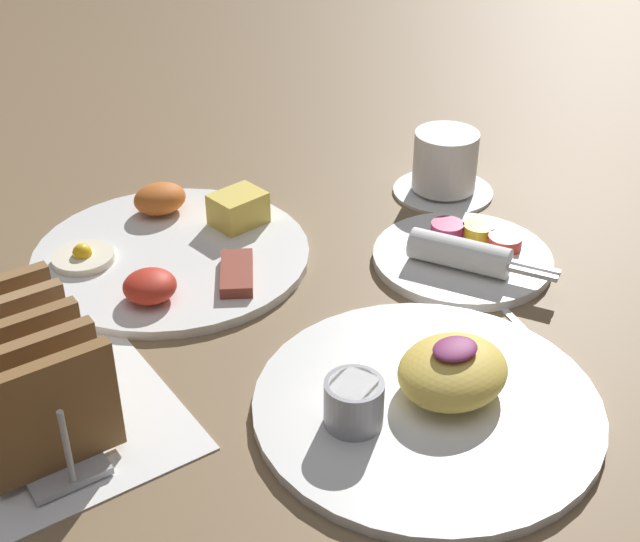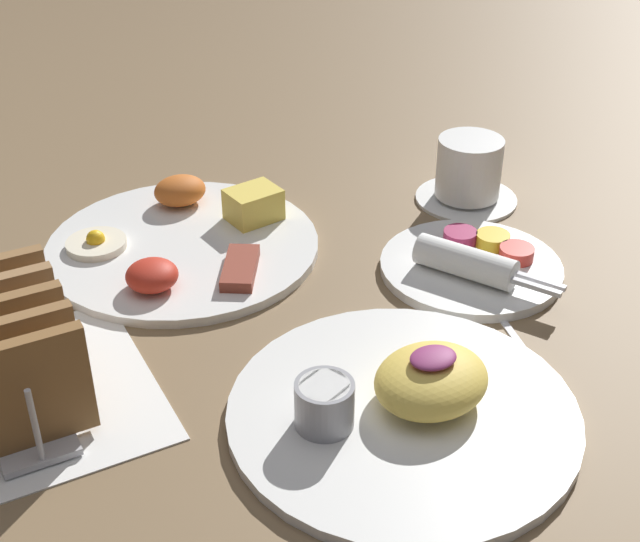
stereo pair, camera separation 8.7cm
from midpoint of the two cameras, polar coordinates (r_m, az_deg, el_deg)
The scene contains 8 objects.
ground_plane at distance 0.84m, azimuth -5.02°, elevation -3.97°, with size 3.00×3.00×0.00m, color brown.
napkin_flat at distance 0.78m, azimuth -20.87°, elevation -9.26°, with size 0.22×0.22×0.00m.
plate_breakfast at distance 0.96m, azimuth -11.96°, elevation 1.34°, with size 0.29×0.29×0.05m.
plate_condiments at distance 0.93m, azimuth 6.69°, elevation 0.90°, with size 0.19×0.20×0.04m.
plate_foreground at distance 0.74m, azimuth 3.62°, elevation -8.10°, with size 0.29×0.29×0.06m.
toast_rack at distance 0.75m, azimuth -21.60°, elevation -6.36°, with size 0.10×0.18×0.10m.
coffee_cup at distance 1.07m, azimuth 5.69°, elevation 6.66°, with size 0.12×0.12×0.08m.
teaspoon at distance 0.88m, azimuth 8.54°, elevation -1.93°, with size 0.04×0.13×0.01m.
Camera 1 is at (-0.36, -0.57, 0.49)m, focal length 50.00 mm.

